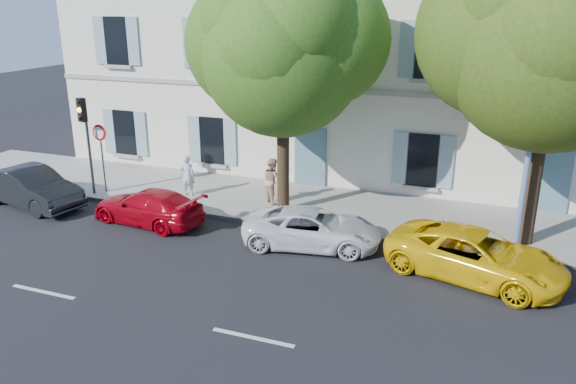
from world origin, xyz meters
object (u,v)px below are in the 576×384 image
at_px(car_red_coupe, 148,207).
at_px(tree_left, 283,55).
at_px(car_white_coupe, 313,228).
at_px(tree_right, 553,46).
at_px(pedestrian_b, 273,180).
at_px(traffic_light, 85,126).
at_px(street_lamp, 538,90).
at_px(car_yellow_supercar, 476,255).
at_px(pedestrian_a, 188,175).
at_px(road_sign, 101,144).
at_px(car_dark_sedan, 32,188).

bearing_deg(car_red_coupe, tree_left, 127.76).
bearing_deg(car_white_coupe, tree_right, -79.49).
bearing_deg(pedestrian_b, traffic_light, 55.76).
bearing_deg(car_white_coupe, car_red_coupe, 81.82).
xyz_separation_m(car_red_coupe, street_lamp, (11.73, 1.66, 4.33)).
distance_m(car_yellow_supercar, traffic_light, 14.43).
height_order(car_white_coupe, tree_left, tree_left).
bearing_deg(pedestrian_a, tree_left, 170.86).
distance_m(car_white_coupe, pedestrian_a, 6.33).
bearing_deg(street_lamp, car_white_coupe, -165.71).
xyz_separation_m(car_white_coupe, road_sign, (-9.05, 1.70, 1.48)).
bearing_deg(pedestrian_a, car_white_coupe, 151.32).
xyz_separation_m(car_white_coupe, tree_right, (6.15, 2.27, 5.44)).
bearing_deg(car_dark_sedan, tree_left, -62.40).
bearing_deg(tree_right, road_sign, -177.86).
xyz_separation_m(tree_left, road_sign, (-7.22, -0.54, -3.47)).
xyz_separation_m(car_yellow_supercar, traffic_light, (-14.16, 1.72, 2.18)).
relative_size(car_white_coupe, road_sign, 1.59).
bearing_deg(pedestrian_a, car_yellow_supercar, 159.08).
height_order(car_white_coupe, street_lamp, street_lamp).
bearing_deg(car_red_coupe, street_lamp, 105.00).
height_order(car_white_coupe, traffic_light, traffic_light).
relative_size(car_white_coupe, pedestrian_b, 2.52).
relative_size(car_dark_sedan, pedestrian_a, 2.75).
distance_m(car_red_coupe, pedestrian_a, 2.67).
xyz_separation_m(tree_left, street_lamp, (7.72, -0.74, -0.63)).
bearing_deg(car_yellow_supercar, pedestrian_a, 89.88).
xyz_separation_m(car_white_coupe, car_yellow_supercar, (4.81, -0.44, 0.08)).
distance_m(car_dark_sedan, car_yellow_supercar, 15.61).
height_order(car_yellow_supercar, tree_left, tree_left).
bearing_deg(car_red_coupe, pedestrian_b, 139.34).
xyz_separation_m(car_red_coupe, tree_right, (11.99, 2.42, 5.44)).
distance_m(car_red_coupe, car_white_coupe, 5.84).
bearing_deg(pedestrian_a, tree_right, 173.42).
height_order(car_dark_sedan, pedestrian_b, pedestrian_b).
relative_size(car_white_coupe, tree_left, 0.51).
distance_m(car_yellow_supercar, pedestrian_a, 11.03).
height_order(car_red_coupe, car_white_coupe, car_red_coupe).
height_order(car_white_coupe, pedestrian_a, pedestrian_a).
height_order(car_red_coupe, street_lamp, street_lamp).
xyz_separation_m(car_red_coupe, pedestrian_b, (3.34, 3.05, 0.40)).
height_order(traffic_light, street_lamp, street_lamp).
height_order(car_yellow_supercar, street_lamp, street_lamp).
bearing_deg(road_sign, car_dark_sedan, -132.20).
xyz_separation_m(car_dark_sedan, road_sign, (1.74, 1.92, 1.36)).
xyz_separation_m(car_dark_sedan, pedestrian_a, (4.98, 2.72, 0.22)).
distance_m(car_dark_sedan, tree_right, 17.93).
bearing_deg(car_red_coupe, road_sign, -113.04).
distance_m(tree_right, pedestrian_b, 10.03).
relative_size(tree_left, road_sign, 3.14).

